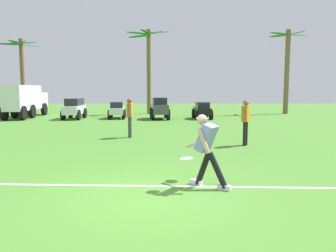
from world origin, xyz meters
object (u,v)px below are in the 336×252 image
at_px(parked_car_slot_b, 117,110).
at_px(parked_car_slot_d, 202,110).
at_px(teammate_midfield, 245,118).
at_px(parked_car_slot_a, 74,108).
at_px(frisbee_in_flight, 186,159).
at_px(frisbee_thrower, 206,146).
at_px(palm_tree_far_left, 22,69).
at_px(palm_tree_right_of_centre, 287,67).
at_px(parked_car_slot_c, 159,108).
at_px(palm_tree_left_of_centre, 148,63).
at_px(box_truck, 26,100).
at_px(teammate_near_sideline, 129,114).

distance_m(parked_car_slot_b, parked_car_slot_d, 5.66).
height_order(teammate_midfield, parked_car_slot_a, teammate_midfield).
bearing_deg(frisbee_in_flight, frisbee_thrower, -54.19).
bearing_deg(palm_tree_far_left, parked_car_slot_b, -36.12).
bearing_deg(palm_tree_right_of_centre, palm_tree_far_left, 173.78).
xyz_separation_m(frisbee_thrower, teammate_midfield, (1.90, 4.81, 0.14)).
bearing_deg(parked_car_slot_c, parked_car_slot_d, 3.86).
distance_m(frisbee_thrower, palm_tree_left_of_centre, 20.19).
distance_m(parked_car_slot_b, palm_tree_right_of_centre, 13.85).
bearing_deg(box_truck, parked_car_slot_a, -18.39).
relative_size(parked_car_slot_b, parked_car_slot_c, 0.93).
relative_size(teammate_near_sideline, parked_car_slot_d, 0.69).
relative_size(teammate_near_sideline, palm_tree_left_of_centre, 0.24).
relative_size(box_truck, palm_tree_right_of_centre, 0.91).
bearing_deg(parked_car_slot_b, frisbee_thrower, -75.03).
height_order(teammate_midfield, parked_car_slot_b, teammate_midfield).
distance_m(box_truck, palm_tree_far_left, 6.95).
bearing_deg(teammate_midfield, teammate_near_sideline, 155.57).
xyz_separation_m(teammate_near_sideline, parked_car_slot_c, (0.97, 8.37, -0.20)).
relative_size(parked_car_slot_a, parked_car_slot_c, 0.99).
bearing_deg(teammate_near_sideline, frisbee_thrower, -71.26).
xyz_separation_m(teammate_near_sideline, palm_tree_far_left, (-11.05, 15.53, 2.76)).
height_order(frisbee_thrower, box_truck, box_truck).
height_order(parked_car_slot_a, palm_tree_left_of_centre, palm_tree_left_of_centre).
bearing_deg(parked_car_slot_b, parked_car_slot_d, -2.86).
distance_m(parked_car_slot_a, parked_car_slot_b, 2.77).
height_order(parked_car_slot_d, palm_tree_right_of_centre, palm_tree_right_of_centre).
bearing_deg(frisbee_thrower, parked_car_slot_c, 94.95).
bearing_deg(box_truck, palm_tree_right_of_centre, 10.28).
bearing_deg(parked_car_slot_b, parked_car_slot_a, -171.66).
height_order(frisbee_thrower, parked_car_slot_b, frisbee_thrower).
bearing_deg(box_truck, parked_car_slot_d, -5.20).
relative_size(parked_car_slot_a, parked_car_slot_d, 1.07).
height_order(frisbee_thrower, palm_tree_right_of_centre, palm_tree_right_of_centre).
distance_m(teammate_near_sideline, palm_tree_right_of_centre, 17.29).
height_order(parked_car_slot_a, parked_car_slot_b, parked_car_slot_a).
height_order(teammate_near_sideline, palm_tree_left_of_centre, palm_tree_left_of_centre).
distance_m(teammate_near_sideline, parked_car_slot_d, 9.36).
bearing_deg(palm_tree_left_of_centre, frisbee_thrower, -83.42).
distance_m(parked_car_slot_c, palm_tree_right_of_centre, 11.41).
bearing_deg(parked_car_slot_c, teammate_midfield, -72.68).
bearing_deg(frisbee_in_flight, palm_tree_far_left, 120.81).
height_order(frisbee_in_flight, teammate_midfield, teammate_midfield).
xyz_separation_m(teammate_midfield, parked_car_slot_b, (-6.05, 10.73, -0.38)).
height_order(palm_tree_far_left, palm_tree_left_of_centre, palm_tree_left_of_centre).
height_order(frisbee_in_flight, parked_car_slot_d, parked_car_slot_d).
relative_size(parked_car_slot_c, palm_tree_far_left, 0.39).
bearing_deg(palm_tree_left_of_centre, parked_car_slot_d, -50.22).
bearing_deg(parked_car_slot_d, frisbee_in_flight, -97.18).
height_order(frisbee_thrower, parked_car_slot_c, frisbee_thrower).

